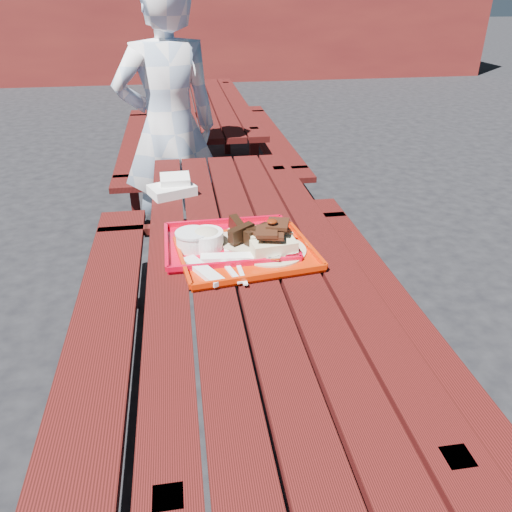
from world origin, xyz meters
The scene contains 7 objects.
ground centered at (0.00, 0.00, 0.00)m, with size 60.00×60.00×0.00m, color black.
picnic_table_near centered at (0.00, 0.00, 0.56)m, with size 1.41×2.40×0.75m.
picnic_table_far centered at (0.00, 2.80, 0.56)m, with size 1.41×2.40×0.75m.
near_tray centered at (-0.02, 0.00, 0.79)m, with size 0.52×0.43×0.15m.
far_tray centered at (-0.07, 0.07, 0.77)m, with size 0.49×0.38×0.08m.
white_cloth centered at (-0.27, 0.65, 0.78)m, with size 0.24×0.21×0.08m.
person centered at (-0.28, 1.47, 0.85)m, with size 0.62×0.41×1.70m, color #ADC4E6.
Camera 1 is at (-0.23, -1.60, 1.61)m, focal length 35.00 mm.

